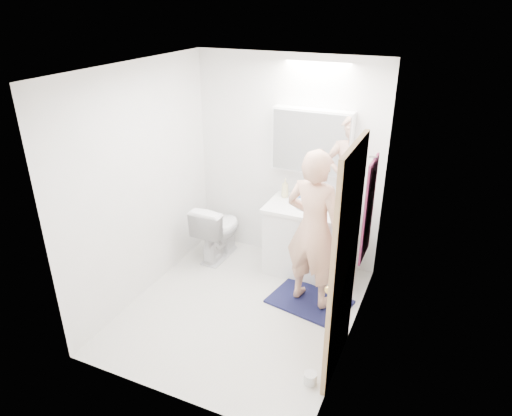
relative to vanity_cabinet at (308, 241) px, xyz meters
The scene contains 23 objects.
floor 1.11m from the vanity_cabinet, 111.26° to the right, with size 2.50×2.50×0.00m, color silver.
ceiling 2.26m from the vanity_cabinet, 111.26° to the right, with size 2.50×2.50×0.00m, color white.
wall_back 0.94m from the vanity_cabinet, 142.79° to the left, with size 2.50×2.50×0.00m, color white.
wall_front 2.39m from the vanity_cabinet, 99.62° to the right, with size 2.50×2.50×0.00m, color white.
wall_left 1.94m from the vanity_cabinet, 146.81° to the right, with size 2.50×2.50×0.00m, color white.
wall_right 1.45m from the vanity_cabinet, 53.10° to the right, with size 2.50×2.50×0.00m, color white.
vanity_cabinet is the anchor object (origin of this frame).
countertop 0.41m from the vanity_cabinet, 90.00° to the right, with size 0.95×0.58×0.04m, color white.
sink_basin 0.45m from the vanity_cabinet, 90.00° to the left, with size 0.36×0.36×0.03m, color silver.
faucet 0.56m from the vanity_cabinet, 90.00° to the left, with size 0.02×0.02×0.16m, color silver.
medicine_cabinet 1.13m from the vanity_cabinet, 109.75° to the left, with size 0.88×0.14×0.70m, color white.
mirror_panel 1.12m from the vanity_cabinet, 119.37° to the left, with size 0.84×0.01×0.66m, color silver.
toilet 1.10m from the vanity_cabinet, behind, with size 0.40×0.70×0.72m, color white.
bath_rug 0.73m from the vanity_cabinet, 68.52° to the right, with size 0.80×0.55×0.02m, color #18133D.
person 0.78m from the vanity_cabinet, 68.52° to the right, with size 0.60×0.39×1.64m, color tan.
door 1.61m from the vanity_cabinet, 61.82° to the right, with size 0.04×0.80×2.00m, color tan.
door_knob 1.83m from the vanity_cabinet, 67.63° to the right, with size 0.06×0.06×0.06m, color gold.
towel 1.08m from the vanity_cabinet, 30.57° to the right, with size 0.02×0.42×1.00m, color black.
towel_hook 1.47m from the vanity_cabinet, 31.04° to the right, with size 0.02×0.02×0.07m, color silver.
soap_bottle_a 0.66m from the vanity_cabinet, 156.60° to the left, with size 0.09×0.09×0.22m, color #D2C988.
soap_bottle_b 0.57m from the vanity_cabinet, 126.84° to the left, with size 0.08×0.08×0.18m, color #5879BE.
toothbrush_cup 0.56m from the vanity_cabinet, 33.16° to the left, with size 0.10×0.10×0.09m, color #3F45BF.
toilet_paper_roll 1.76m from the vanity_cabinet, 70.57° to the right, with size 0.11×0.11×0.10m, color silver.
Camera 1 is at (1.70, -3.46, 2.94)m, focal length 32.30 mm.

